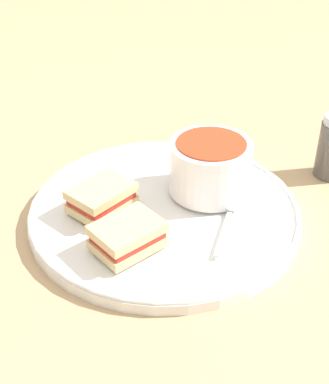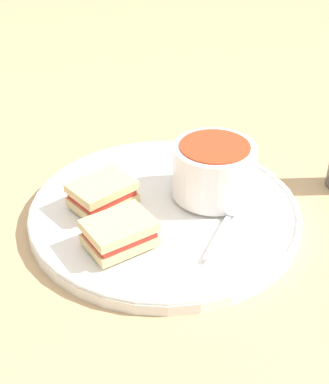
% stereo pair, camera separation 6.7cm
% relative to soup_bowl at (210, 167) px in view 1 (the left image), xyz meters
% --- Properties ---
extents(ground_plane, '(2.40, 2.40, 0.00)m').
position_rel_soup_bowl_xyz_m(ground_plane, '(0.07, -0.01, -0.05)').
color(ground_plane, tan).
extents(plate, '(0.35, 0.35, 0.02)m').
position_rel_soup_bowl_xyz_m(plate, '(0.07, -0.01, -0.04)').
color(plate, white).
rests_on(plate, ground_plane).
extents(soup_bowl, '(0.11, 0.11, 0.07)m').
position_rel_soup_bowl_xyz_m(soup_bowl, '(0.00, 0.00, 0.00)').
color(soup_bowl, white).
rests_on(soup_bowl, plate).
extents(spoon, '(0.11, 0.08, 0.01)m').
position_rel_soup_bowl_xyz_m(spoon, '(0.01, 0.05, -0.03)').
color(spoon, silver).
rests_on(spoon, plate).
extents(sandwich_half_near, '(0.08, 0.07, 0.03)m').
position_rel_soup_bowl_xyz_m(sandwich_half_near, '(0.13, -0.06, -0.02)').
color(sandwich_half_near, '#DBBC7F').
rests_on(sandwich_half_near, plate).
extents(sandwich_half_far, '(0.08, 0.06, 0.03)m').
position_rel_soup_bowl_xyz_m(sandwich_half_far, '(0.15, 0.02, -0.02)').
color(sandwich_half_far, '#DBBC7F').
rests_on(sandwich_half_far, plate).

